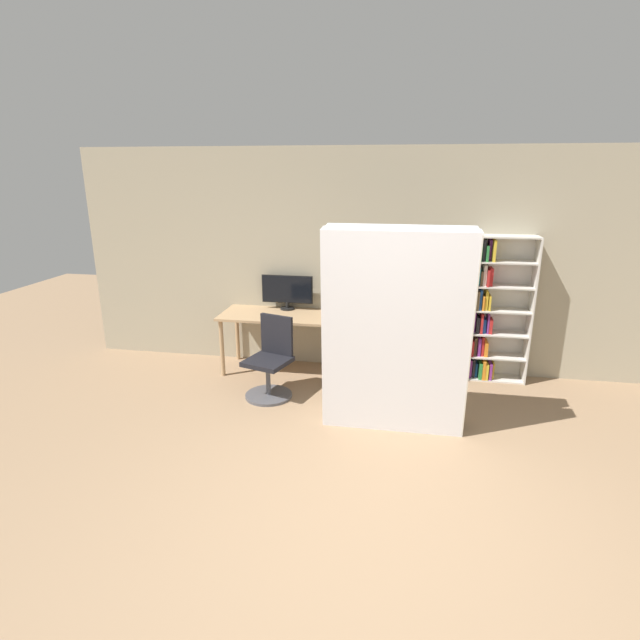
{
  "coord_description": "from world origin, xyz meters",
  "views": [
    {
      "loc": [
        0.15,
        -2.65,
        2.44
      ],
      "look_at": [
        -0.65,
        1.85,
        1.05
      ],
      "focal_mm": 28.0,
      "sensor_mm": 36.0,
      "label": 1
    }
  ],
  "objects_px": {
    "bookshelf": "(493,313)",
    "mattress_near": "(396,335)",
    "mattress_far": "(397,327)",
    "monitor": "(287,291)",
    "office_chair": "(271,365)"
  },
  "relations": [
    {
      "from": "office_chair",
      "to": "mattress_near",
      "type": "distance_m",
      "value": 1.61
    },
    {
      "from": "monitor",
      "to": "mattress_near",
      "type": "distance_m",
      "value": 2.06
    },
    {
      "from": "monitor",
      "to": "mattress_far",
      "type": "distance_m",
      "value": 1.89
    },
    {
      "from": "monitor",
      "to": "mattress_far",
      "type": "height_order",
      "value": "mattress_far"
    },
    {
      "from": "bookshelf",
      "to": "mattress_far",
      "type": "distance_m",
      "value": 1.68
    },
    {
      "from": "bookshelf",
      "to": "mattress_near",
      "type": "height_order",
      "value": "mattress_near"
    },
    {
      "from": "bookshelf",
      "to": "mattress_near",
      "type": "distance_m",
      "value": 1.87
    },
    {
      "from": "monitor",
      "to": "office_chair",
      "type": "bearing_deg",
      "value": -88.26
    },
    {
      "from": "bookshelf",
      "to": "office_chair",
      "type": "bearing_deg",
      "value": -159.14
    },
    {
      "from": "office_chair",
      "to": "bookshelf",
      "type": "xyz_separation_m",
      "value": [
        2.46,
        0.94,
        0.46
      ]
    },
    {
      "from": "monitor",
      "to": "office_chair",
      "type": "height_order",
      "value": "monitor"
    },
    {
      "from": "mattress_far",
      "to": "mattress_near",
      "type": "bearing_deg",
      "value": -90.0
    },
    {
      "from": "monitor",
      "to": "office_chair",
      "type": "distance_m",
      "value": 1.13
    },
    {
      "from": "monitor",
      "to": "bookshelf",
      "type": "xyz_separation_m",
      "value": [
        2.49,
        -0.01,
        -0.16
      ]
    },
    {
      "from": "bookshelf",
      "to": "mattress_near",
      "type": "xyz_separation_m",
      "value": [
        -1.09,
        -1.51,
        0.16
      ]
    }
  ]
}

